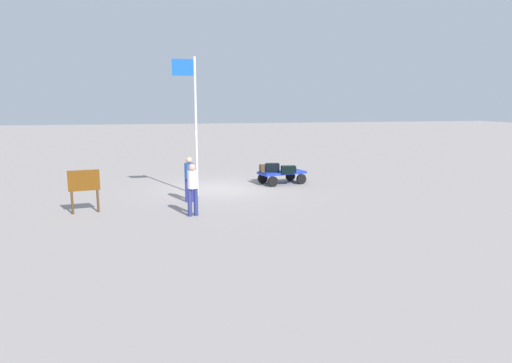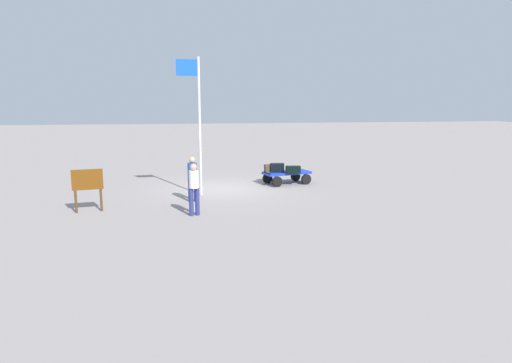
{
  "view_description": "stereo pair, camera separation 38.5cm",
  "coord_description": "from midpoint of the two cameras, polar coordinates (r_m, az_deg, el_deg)",
  "views": [
    {
      "loc": [
        2.41,
        18.46,
        3.57
      ],
      "look_at": [
        -0.26,
        6.0,
        1.34
      ],
      "focal_mm": 31.61,
      "sensor_mm": 36.0,
      "label": 1
    },
    {
      "loc": [
        2.04,
        18.53,
        3.57
      ],
      "look_at": [
        -0.26,
        6.0,
        1.34
      ],
      "focal_mm": 31.61,
      "sensor_mm": 36.0,
      "label": 2
    }
  ],
  "objects": [
    {
      "name": "ground_plane",
      "position": [
        18.97,
        -5.17,
        -0.94
      ],
      "size": [
        120.0,
        120.0,
        0.0
      ],
      "primitive_type": "plane",
      "color": "gray"
    },
    {
      "name": "luggage_cart",
      "position": [
        20.05,
        2.7,
        0.87
      ],
      "size": [
        2.23,
        1.51,
        0.55
      ],
      "color": "#1B34B8",
      "rests_on": "ground"
    },
    {
      "name": "suitcase_grey",
      "position": [
        19.9,
        0.65,
        1.7
      ],
      "size": [
        0.52,
        0.35,
        0.33
      ],
      "color": "#473824",
      "rests_on": "luggage_cart"
    },
    {
      "name": "suitcase_olive",
      "position": [
        20.41,
        0.95,
        1.8
      ],
      "size": [
        0.62,
        0.44,
        0.25
      ],
      "color": "#141C52",
      "rests_on": "luggage_cart"
    },
    {
      "name": "suitcase_dark",
      "position": [
        19.84,
        1.54,
        1.76
      ],
      "size": [
        0.63,
        0.42,
        0.39
      ],
      "color": "black",
      "rests_on": "luggage_cart"
    },
    {
      "name": "suitcase_navy",
      "position": [
        19.63,
        3.56,
        1.53
      ],
      "size": [
        0.68,
        0.47,
        0.3
      ],
      "color": "black",
      "rests_on": "luggage_cart"
    },
    {
      "name": "worker_lead",
      "position": [
        16.49,
        -9.09,
        0.73
      ],
      "size": [
        0.36,
        0.36,
        1.65
      ],
      "color": "navy",
      "rests_on": "ground"
    },
    {
      "name": "worker_trailing",
      "position": [
        14.41,
        -8.81,
        -0.61
      ],
      "size": [
        0.37,
        0.37,
        1.68
      ],
      "color": "navy",
      "rests_on": "ground"
    },
    {
      "name": "flagpole",
      "position": [
        17.45,
        -8.6,
        8.33
      ],
      "size": [
        0.89,
        0.1,
        5.27
      ],
      "color": "silver",
      "rests_on": "ground"
    },
    {
      "name": "signboard",
      "position": [
        15.7,
        -21.59,
        -0.38
      ],
      "size": [
        0.98,
        0.21,
        1.42
      ],
      "color": "#4C3319",
      "rests_on": "ground"
    }
  ]
}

